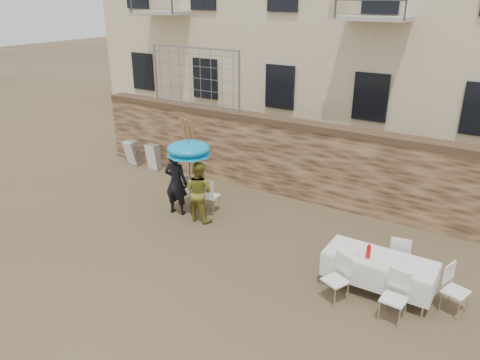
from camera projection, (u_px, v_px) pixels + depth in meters
The scene contains 17 objects.
ground at pixel (170, 268), 10.09m from camera, with size 80.00×80.00×0.00m, color brown.
stone_wall at pixel (280, 157), 13.60m from camera, with size 13.00×0.50×2.20m, color brown.
chain_link_fence at pixel (195, 78), 14.35m from camera, with size 3.20×0.06×1.80m, color gray, non-canonical shape.
man_suit at pixel (176, 183), 12.32m from camera, with size 0.64×0.42×1.76m, color black.
woman_dress at pixel (199, 191), 11.98m from camera, with size 0.77×0.60×1.59m, color #A6A432.
umbrella at pixel (189, 151), 11.86m from camera, with size 1.15×1.15×1.92m.
couple_chair_left at pixel (190, 190), 12.90m from camera, with size 0.48×0.48×0.96m, color white, non-canonical shape.
couple_chair_right at pixel (210, 195), 12.56m from camera, with size 0.48×0.48×0.96m, color white, non-canonical shape.
banquet_table at pixel (380, 259), 9.06m from camera, with size 2.10×0.85×0.78m.
soda_bottle at pixel (368, 252), 8.98m from camera, with size 0.09×0.09×0.26m, color red.
table_chair_front_left at pixel (335, 279), 8.86m from camera, with size 0.48×0.48×0.96m, color white, non-canonical shape.
table_chair_front_right at pixel (394, 298), 8.32m from camera, with size 0.48×0.48×0.96m, color white, non-canonical shape.
table_chair_back at pixel (400, 255), 9.68m from camera, with size 0.48×0.48×0.96m, color white, non-canonical shape.
table_chair_side at pixel (456, 290), 8.54m from camera, with size 0.48×0.48×0.96m, color white, non-canonical shape.
chair_stack_left at pixel (136, 151), 16.08m from camera, with size 0.46×0.47×0.92m, color white, non-canonical shape.
chair_stack_right at pixel (156, 156), 15.64m from camera, with size 0.46×0.40×0.92m, color white, non-canonical shape.
wood_planks at pixel (195, 148), 14.70m from camera, with size 0.70×0.20×2.00m, color #A37749, non-canonical shape.
Camera 1 is at (5.90, -6.51, 5.53)m, focal length 35.00 mm.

